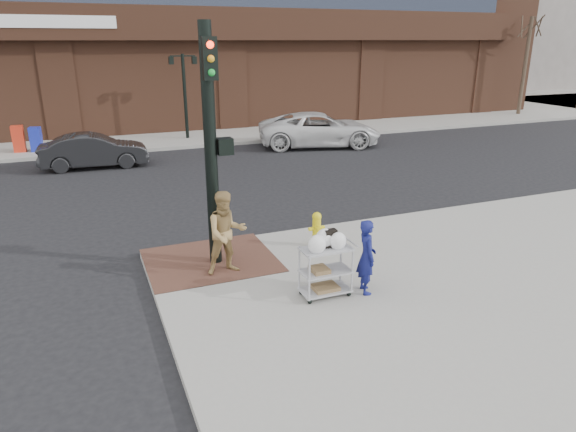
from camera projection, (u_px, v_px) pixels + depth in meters
name	position (u px, v px, depth m)	size (l,w,h in m)	color
ground	(249.00, 278.00, 10.86)	(220.00, 220.00, 0.00)	black
sidewalk_far	(273.00, 98.00, 43.31)	(65.00, 36.00, 0.15)	gray
brick_curb_ramp	(211.00, 260.00, 11.38)	(2.80, 2.40, 0.01)	#513026
bare_tree_a	(532.00, 14.00, 31.81)	(1.80, 1.80, 7.20)	#382B21
lamp_post	(184.00, 87.00, 24.73)	(1.32, 0.22, 4.00)	black
traffic_signal_pole	(212.00, 141.00, 10.44)	(0.61, 0.51, 5.00)	black
woman_blue	(367.00, 257.00, 9.74)	(0.54, 0.35, 1.47)	#111557
pedestrian_tan	(226.00, 233.00, 10.53)	(0.86, 0.67, 1.76)	#9B7B49
sedan_dark	(94.00, 151.00, 20.06)	(1.41, 4.05, 1.34)	black
minivan_white	(319.00, 129.00, 24.05)	(2.62, 5.68, 1.58)	silver
utility_cart	(326.00, 267.00, 9.64)	(0.95, 0.53, 1.31)	#9B9BA0
fire_hydrant	(317.00, 229.00, 12.04)	(0.40, 0.28, 0.84)	gold
newsbox_red	(19.00, 139.00, 22.19)	(0.48, 0.43, 1.13)	red
newsbox_blue	(36.00, 139.00, 22.27)	(0.44, 0.40, 1.06)	#1B28B1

